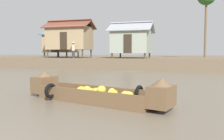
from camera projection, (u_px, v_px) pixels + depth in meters
name	position (u px, v px, depth m)	size (l,w,h in m)	color
ground_plane	(113.00, 85.00, 12.14)	(300.00, 300.00, 0.00)	#665B4C
riverbank_strip	(158.00, 61.00, 30.72)	(160.00, 20.00, 1.08)	brown
banana_boat	(94.00, 92.00, 7.85)	(5.35, 2.23, 0.92)	brown
stilt_house_left	(62.00, 43.00, 29.25)	(4.06, 3.97, 3.54)	#4C3826
stilt_house_mid_left	(69.00, 38.00, 25.74)	(5.18, 3.16, 4.08)	#4C3826
stilt_house_mid_right	(132.00, 41.00, 24.23)	(4.33, 3.96, 3.68)	#4C3826
vendor_person	(73.00, 49.00, 23.77)	(0.44, 0.44, 1.66)	#332D28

